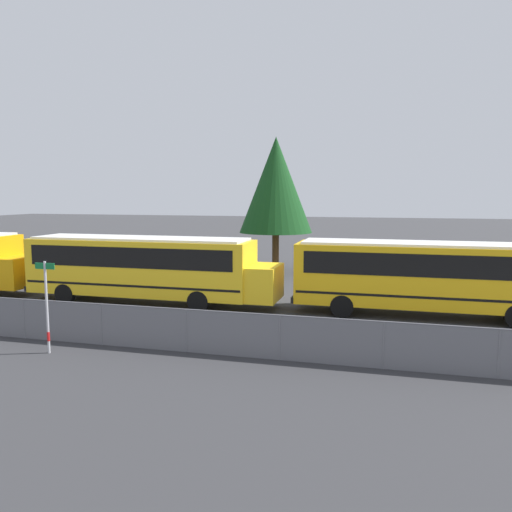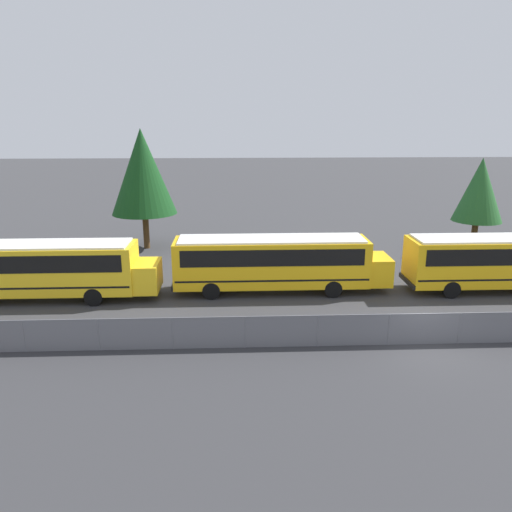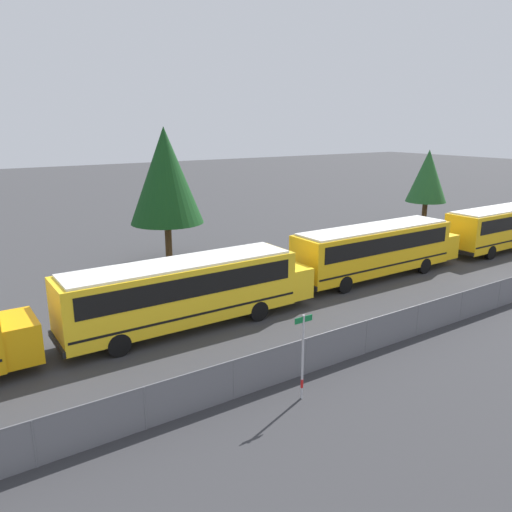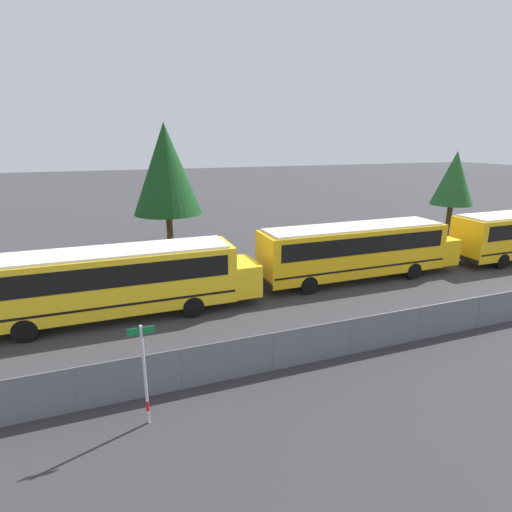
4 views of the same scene
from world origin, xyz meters
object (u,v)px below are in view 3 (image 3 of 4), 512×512
Objects in this scene: tree_2 at (165,176)px; street_sign at (303,355)px; school_bus_4 at (507,224)px; school_bus_2 at (187,288)px; school_bus_3 at (377,247)px; tree_0 at (428,176)px.

street_sign is at bearing -100.54° from tree_2.
school_bus_4 is 24.40m from tree_2.
school_bus_2 is 7.56m from street_sign.
school_bus_2 is at bearing -109.79° from tree_2.
school_bus_4 is (12.95, -0.37, 0.00)m from school_bus_3.
school_bus_3 is 4.05× the size of street_sign.
tree_0 is at bearing 29.41° from school_bus_3.
school_bus_2 is 1.38× the size of tree_2.
tree_2 reaches higher than school_bus_2.
school_bus_2 reaches higher than street_sign.
tree_2 is (-24.21, 1.29, 1.28)m from tree_0.
school_bus_4 is at bearing 17.33° from street_sign.
school_bus_4 is at bearing -25.38° from tree_2.
tree_0 is at bearing 18.44° from school_bus_2.
street_sign is 18.94m from tree_2.
school_bus_3 is 1.80× the size of tree_0.
street_sign is at bearing -146.04° from school_bus_3.
school_bus_2 is 1.00× the size of school_bus_4.
tree_2 is (-21.78, 10.33, 3.81)m from school_bus_4.
tree_2 is at bearing 79.46° from street_sign.
tree_0 reaches higher than school_bus_4.
street_sign is (-25.16, -7.85, -0.26)m from school_bus_4.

